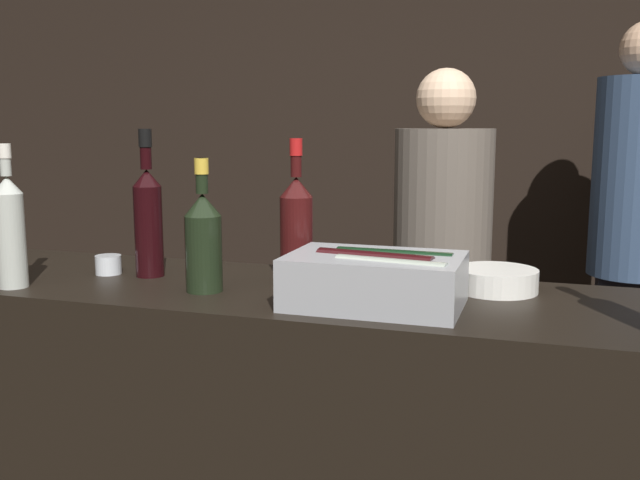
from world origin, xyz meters
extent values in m
cube|color=black|center=(0.00, 2.31, 1.40)|extent=(6.40, 0.06, 2.80)
cube|color=#9EA0A5|center=(0.17, 0.17, 1.11)|extent=(0.38, 0.25, 0.11)
cylinder|color=#9EA899|center=(0.21, 0.12, 1.14)|extent=(0.25, 0.10, 0.07)
cylinder|color=black|center=(0.16, 0.17, 1.14)|extent=(0.27, 0.10, 0.07)
cylinder|color=black|center=(0.20, 0.23, 1.14)|extent=(0.26, 0.07, 0.07)
cylinder|color=silver|center=(0.41, 0.40, 1.08)|extent=(0.20, 0.20, 0.05)
cylinder|color=gray|center=(0.41, 0.40, 1.10)|extent=(0.16, 0.16, 0.01)
cylinder|color=silver|center=(-0.59, 0.29, 1.08)|extent=(0.07, 0.07, 0.05)
sphere|color=#F9D67F|center=(-0.59, 0.29, 1.08)|extent=(0.03, 0.03, 0.03)
cylinder|color=black|center=(-0.26, 0.19, 1.14)|extent=(0.09, 0.09, 0.18)
cone|color=black|center=(-0.26, 0.19, 1.26)|extent=(0.09, 0.09, 0.05)
cylinder|color=black|center=(-0.26, 0.19, 1.33)|extent=(0.03, 0.03, 0.08)
cylinder|color=gold|center=(-0.26, 0.19, 1.35)|extent=(0.03, 0.03, 0.04)
cylinder|color=black|center=(-0.47, 0.30, 1.17)|extent=(0.07, 0.07, 0.24)
cone|color=black|center=(-0.47, 0.30, 1.31)|extent=(0.07, 0.07, 0.04)
cylinder|color=black|center=(-0.47, 0.30, 1.39)|extent=(0.03, 0.03, 0.10)
cylinder|color=black|center=(-0.47, 0.30, 1.41)|extent=(0.03, 0.03, 0.05)
cylinder|color=#B2B7AD|center=(-0.72, 0.08, 1.17)|extent=(0.07, 0.07, 0.23)
cone|color=#B2B7AD|center=(-0.72, 0.08, 1.30)|extent=(0.07, 0.07, 0.04)
cylinder|color=#B2B7AD|center=(-0.72, 0.08, 1.36)|extent=(0.03, 0.03, 0.08)
cylinder|color=white|center=(-0.72, 0.08, 1.39)|extent=(0.03, 0.03, 0.03)
cylinder|color=#380F0F|center=(-0.08, 0.34, 1.16)|extent=(0.08, 0.08, 0.22)
cone|color=#380F0F|center=(-0.08, 0.34, 1.30)|extent=(0.08, 0.08, 0.05)
cylinder|color=#380F0F|center=(-0.08, 0.34, 1.37)|extent=(0.03, 0.03, 0.10)
cylinder|color=red|center=(-0.08, 0.34, 1.39)|extent=(0.03, 0.03, 0.04)
cube|color=black|center=(0.85, 1.71, 0.43)|extent=(0.26, 0.19, 0.86)
cylinder|color=#334766|center=(0.85, 1.71, 1.24)|extent=(0.35, 0.35, 0.77)
cube|color=black|center=(0.16, 1.24, 0.37)|extent=(0.26, 0.19, 0.74)
cylinder|color=#60564C|center=(0.16, 1.24, 1.09)|extent=(0.35, 0.35, 0.69)
sphere|color=beige|center=(0.16, 1.24, 1.54)|extent=(0.21, 0.21, 0.21)
camera|label=1|loc=(0.52, -1.32, 1.45)|focal=40.00mm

